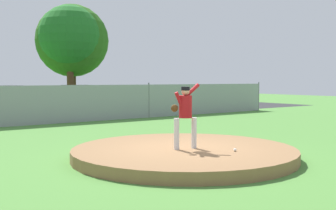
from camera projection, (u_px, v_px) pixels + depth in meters
ground_plane at (81, 134)px, 15.30m from camera, size 80.00×80.00×0.00m
asphalt_strip at (12, 117)px, 22.08m from camera, size 44.00×7.00×0.01m
pitchers_mound at (184, 153)px, 10.50m from camera, size 5.61×5.61×0.27m
pitcher_youth at (185, 111)px, 10.24m from camera, size 0.81×0.32×1.62m
baseball at (235, 150)px, 9.92m from camera, size 0.07×0.07×0.07m
chainlink_fence at (42, 105)px, 18.44m from camera, size 28.78×0.07×1.83m
parked_car_burgundy at (2, 102)px, 22.14m from camera, size 2.07×4.88×1.69m
parked_car_white at (81, 100)px, 24.59m from camera, size 2.06×4.76×1.67m
traffic_cone_orange at (18, 109)px, 25.00m from camera, size 0.40×0.40×0.55m
tree_broad_left at (70, 36)px, 31.63m from camera, size 4.66×4.66×7.65m
tree_slender_far at (72, 41)px, 32.82m from camera, size 5.68×5.68×7.90m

